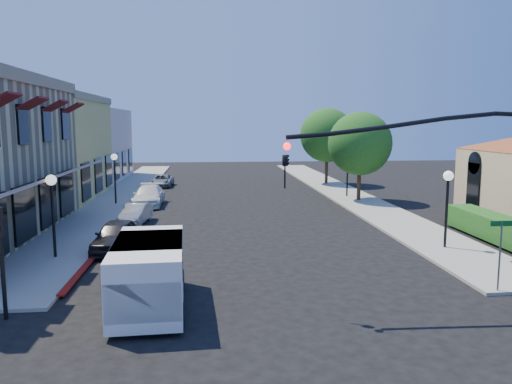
{
  "coord_description": "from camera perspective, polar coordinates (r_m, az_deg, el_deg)",
  "views": [
    {
      "loc": [
        -2.09,
        -13.0,
        5.67
      ],
      "look_at": [
        0.04,
        9.01,
        2.6
      ],
      "focal_mm": 35.0,
      "sensor_mm": 36.0,
      "label": 1
    }
  ],
  "objects": [
    {
      "name": "ground",
      "position": [
        14.34,
        3.43,
        -15.42
      ],
      "size": [
        120.0,
        120.0,
        0.0
      ],
      "primitive_type": "plane",
      "color": "black",
      "rests_on": "ground"
    },
    {
      "name": "sidewalk_left",
      "position": [
        40.94,
        -14.84,
        -0.23
      ],
      "size": [
        3.5,
        50.0,
        0.12
      ],
      "primitive_type": "cube",
      "color": "gray",
      "rests_on": "ground"
    },
    {
      "name": "sidewalk_right",
      "position": [
        41.82,
        9.55,
        0.09
      ],
      "size": [
        3.5,
        50.0,
        0.12
      ],
      "primitive_type": "cube",
      "color": "gray",
      "rests_on": "ground"
    },
    {
      "name": "curb_red_strip",
      "position": [
        22.28,
        -17.95,
        -7.23
      ],
      "size": [
        0.25,
        10.0,
        0.06
      ],
      "primitive_type": "cube",
      "color": "maroon",
      "rests_on": "ground"
    },
    {
      "name": "yellow_stucco_building",
      "position": [
        41.28,
        -24.56,
        4.6
      ],
      "size": [
        10.0,
        12.0,
        7.6
      ],
      "primitive_type": "cube",
      "color": "#E4C366",
      "rests_on": "ground"
    },
    {
      "name": "pink_stucco_building",
      "position": [
        52.78,
        -20.32,
        5.06
      ],
      "size": [
        10.0,
        12.0,
        7.0
      ],
      "primitive_type": "cube",
      "color": "beige",
      "rests_on": "ground"
    },
    {
      "name": "hedge",
      "position": [
        26.57,
        26.01,
        -5.23
      ],
      "size": [
        1.4,
        8.0,
        1.1
      ],
      "primitive_type": "cube",
      "color": "#1F5017",
      "rests_on": "ground"
    },
    {
      "name": "street_tree_a",
      "position": [
        36.68,
        11.8,
        5.44
      ],
      "size": [
        4.56,
        4.56,
        6.48
      ],
      "color": "#312213",
      "rests_on": "ground"
    },
    {
      "name": "street_tree_b",
      "position": [
        46.31,
        8.13,
        6.44
      ],
      "size": [
        4.94,
        4.94,
        7.02
      ],
      "color": "#312213",
      "rests_on": "ground"
    },
    {
      "name": "signal_mast_arm",
      "position": [
        16.6,
        23.1,
        1.8
      ],
      "size": [
        8.01,
        0.39,
        6.0
      ],
      "color": "black",
      "rests_on": "ground"
    },
    {
      "name": "street_name_sign",
      "position": [
        18.4,
        26.16,
        -5.38
      ],
      "size": [
        0.8,
        0.06,
        2.5
      ],
      "color": "#595B5E",
      "rests_on": "ground"
    },
    {
      "name": "lamppost_left_near",
      "position": [
        22.15,
        -22.3,
        -0.3
      ],
      "size": [
        0.44,
        0.44,
        3.57
      ],
      "color": "black",
      "rests_on": "ground"
    },
    {
      "name": "lamppost_left_far",
      "position": [
        35.7,
        -15.87,
        2.89
      ],
      "size": [
        0.44,
        0.44,
        3.57
      ],
      "color": "black",
      "rests_on": "ground"
    },
    {
      "name": "lamppost_right_near",
      "position": [
        23.7,
        21.06,
        0.26
      ],
      "size": [
        0.44,
        0.44,
        3.57
      ],
      "color": "black",
      "rests_on": "ground"
    },
    {
      "name": "lamppost_right_far",
      "position": [
        38.6,
        10.43,
        3.42
      ],
      "size": [
        0.44,
        0.44,
        3.57
      ],
      "color": "black",
      "rests_on": "ground"
    },
    {
      "name": "white_van",
      "position": [
        15.71,
        -12.15,
        -8.76
      ],
      "size": [
        2.28,
        4.83,
        2.1
      ],
      "color": "silver",
      "rests_on": "ground"
    },
    {
      "name": "parked_car_a",
      "position": [
        23.19,
        -15.66,
        -4.83
      ],
      "size": [
        1.92,
        4.09,
        1.35
      ],
      "primitive_type": "imported",
      "rotation": [
        0.0,
        0.0,
        -0.08
      ],
      "color": "black",
      "rests_on": "ground"
    },
    {
      "name": "parked_car_b",
      "position": [
        29.04,
        -13.59,
        -2.45
      ],
      "size": [
        1.63,
        3.52,
        1.12
      ],
      "primitive_type": "imported",
      "rotation": [
        0.0,
        0.0,
        -0.14
      ],
      "color": "#AAAEAF",
      "rests_on": "ground"
    },
    {
      "name": "parked_car_c",
      "position": [
        35.17,
        -12.18,
        -0.42
      ],
      "size": [
        1.99,
        4.75,
        1.37
      ],
      "primitive_type": "imported",
      "rotation": [
        0.0,
        0.0,
        -0.01
      ],
      "color": "silver",
      "rests_on": "ground"
    },
    {
      "name": "parked_car_d",
      "position": [
        45.48,
        -10.68,
        1.29
      ],
      "size": [
        1.99,
        3.93,
        1.06
      ],
      "primitive_type": "imported",
      "rotation": [
        0.0,
        0.0,
        -0.06
      ],
      "color": "gray",
      "rests_on": "ground"
    }
  ]
}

